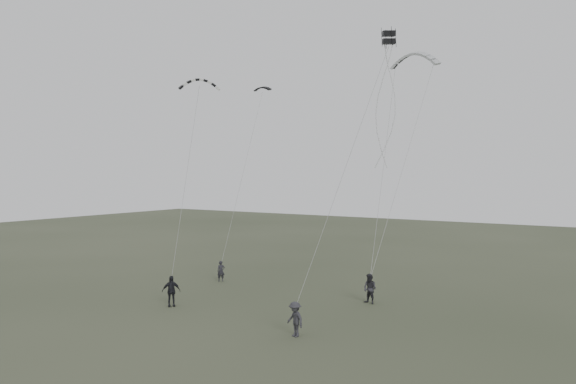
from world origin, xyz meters
The scene contains 9 objects.
ground centered at (0.00, 0.00, 0.00)m, with size 140.00×140.00×0.00m, color #323B26.
flyer_left centered at (-5.96, 7.57, 0.79)m, with size 0.58×0.38×1.58m, color black.
flyer_right centered at (6.77, 7.01, 0.95)m, with size 0.93×0.72×1.91m, color #27272C.
flyer_center centered at (-3.43, -0.39, 0.96)m, with size 1.13×0.47×1.93m, color black.
flyer_far centered at (6.55, -1.68, 0.90)m, with size 1.16×0.67×1.80m, color #2B2B30.
kite_dark_small centered at (-4.94, 11.68, 15.32)m, with size 1.45×0.43×0.49m, color black, non-canonical shape.
kite_pale_large centered at (7.02, 14.03, 17.11)m, with size 3.63×0.82×1.52m, color #AAADAF, non-canonical shape.
kite_striped centered at (-3.90, 2.88, 14.64)m, with size 2.73×0.68×1.10m, color black, non-canonical shape.
kite_box centered at (9.15, 4.11, 16.01)m, with size 0.69×0.69×0.74m, color black, non-canonical shape.
Camera 1 is at (21.60, -25.79, 8.40)m, focal length 35.00 mm.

